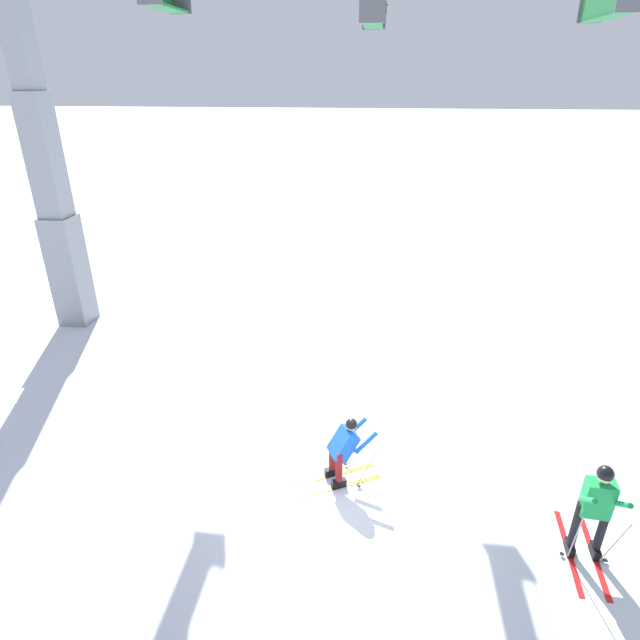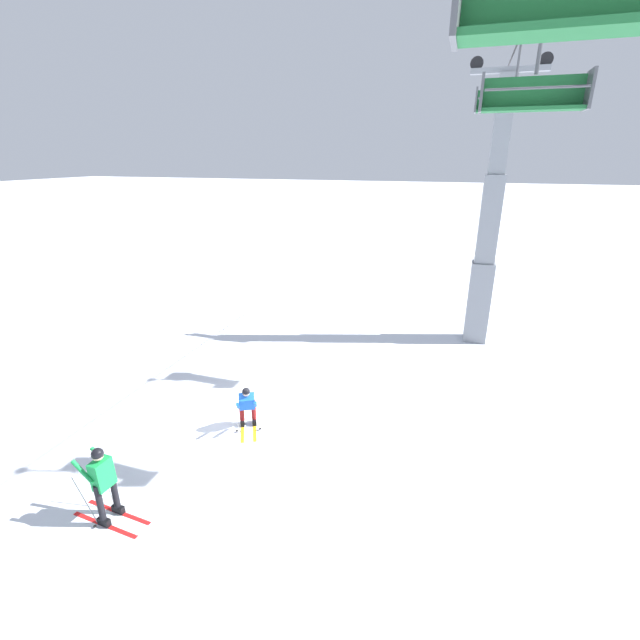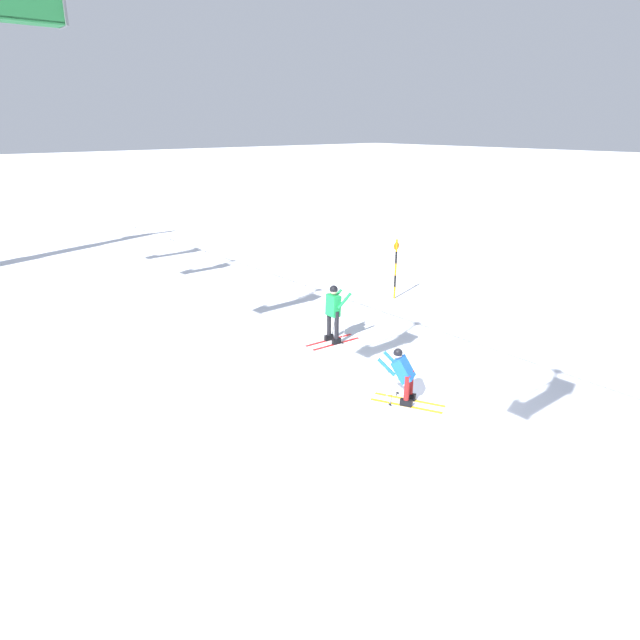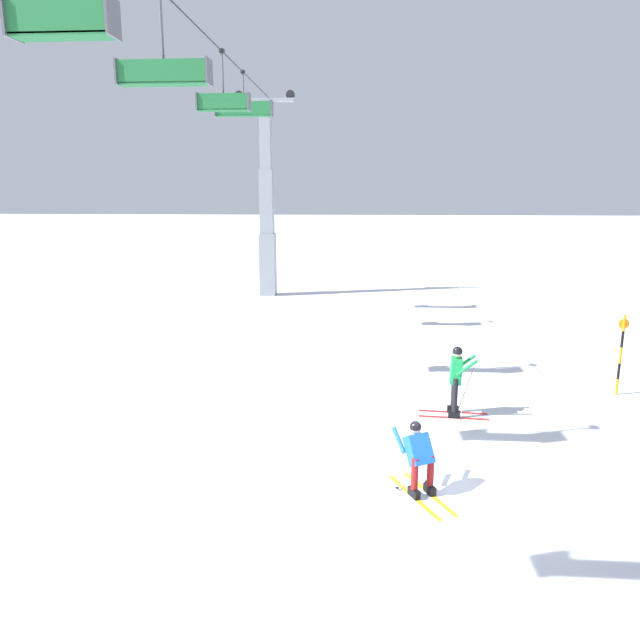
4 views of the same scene
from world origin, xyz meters
TOP-DOWN VIEW (x-y plane):
  - ground_plane at (0.00, 0.00)m, footprint 260.00×260.00m
  - skier_carving_main at (0.03, 0.37)m, footprint 1.73×1.22m
  - trail_marker_pole at (5.82, -5.60)m, footprint 0.07×0.28m
  - skier_distant_uphill at (3.95, -0.90)m, footprint 0.72×1.74m

SIDE VIEW (x-z plane):
  - ground_plane at x=0.00m, z-range 0.00..0.00m
  - skier_carving_main at x=0.03m, z-range 0.02..1.49m
  - skier_distant_uphill at x=3.95m, z-range 0.14..1.95m
  - trail_marker_pole at x=5.82m, z-range 0.08..2.34m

